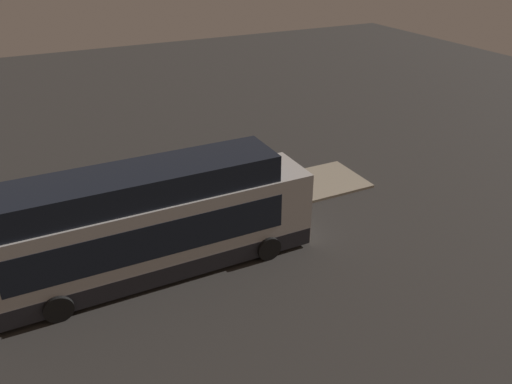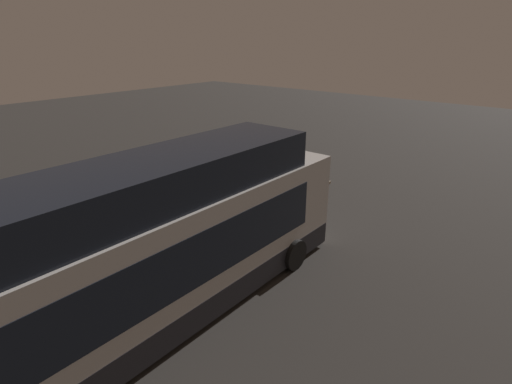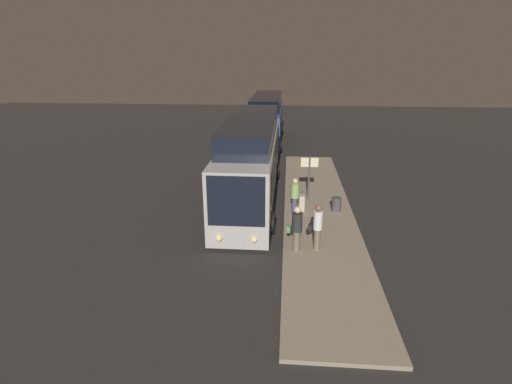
# 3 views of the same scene
# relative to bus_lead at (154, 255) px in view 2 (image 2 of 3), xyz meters

# --- Properties ---
(ground) EXTENTS (80.00, 80.00, 0.00)m
(ground) POSITION_rel_bus_lead_xyz_m (1.48, 0.13, -1.85)
(ground) COLOR #2B2826
(platform) EXTENTS (20.00, 3.17, 0.13)m
(platform) POSITION_rel_bus_lead_xyz_m (1.48, 3.32, -1.79)
(platform) COLOR gray
(platform) RESTS_ON ground
(bus_lead) EXTENTS (11.85, 2.70, 4.14)m
(bus_lead) POSITION_rel_bus_lead_xyz_m (0.00, 0.00, 0.00)
(bus_lead) COLOR #B2ADA8
(bus_lead) RESTS_ON ground
(passenger_boarding) EXTENTS (0.46, 0.61, 1.76)m
(passenger_boarding) POSITION_rel_bus_lead_xyz_m (5.75, 2.21, -0.78)
(passenger_boarding) COLOR #6B604C
(passenger_boarding) RESTS_ON platform
(passenger_waiting) EXTENTS (0.52, 0.52, 1.68)m
(passenger_waiting) POSITION_rel_bus_lead_xyz_m (2.09, 2.19, -0.82)
(passenger_waiting) COLOR #4C476B
(passenger_waiting) RESTS_ON platform
(passenger_with_bags) EXTENTS (0.42, 0.57, 1.80)m
(passenger_with_bags) POSITION_rel_bus_lead_xyz_m (5.60, 2.98, -0.73)
(passenger_with_bags) COLOR #6B604C
(passenger_with_bags) RESTS_ON platform
(suitcase) EXTENTS (0.41, 0.25, 0.97)m
(suitcase) POSITION_rel_bus_lead_xyz_m (1.65, 2.54, -1.36)
(suitcase) COLOR beige
(suitcase) RESTS_ON platform
(sign_post) EXTENTS (0.10, 0.86, 2.21)m
(sign_post) POSITION_rel_bus_lead_xyz_m (0.18, 2.90, -0.27)
(sign_post) COLOR #4C4C51
(sign_post) RESTS_ON platform
(trash_bin) EXTENTS (0.44, 0.44, 0.65)m
(trash_bin) POSITION_rel_bus_lead_xyz_m (1.62, 4.15, -1.40)
(trash_bin) COLOR #3F3F44
(trash_bin) RESTS_ON platform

